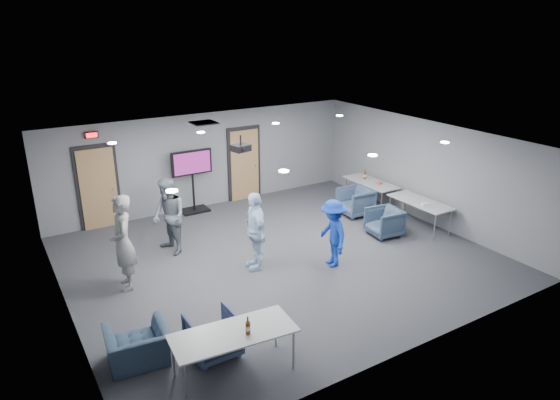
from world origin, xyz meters
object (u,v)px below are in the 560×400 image
tv_stand (193,177)px  bottle_right (365,175)px  table_right_a (371,183)px  person_a (123,243)px  person_d (333,233)px  projector (241,148)px  chair_front_a (213,335)px  table_front_left (233,335)px  table_right_b (420,203)px  chair_front_b (138,346)px  person_c (255,231)px  bottle_front (248,328)px  chair_right_b (384,222)px  chair_right_a (355,202)px  person_b (169,217)px

tv_stand → bottle_right: bearing=-23.2°
table_right_a → person_a: bearing=97.8°
person_d → projector: size_ratio=3.52×
person_a → tv_stand: (2.79, 3.25, 0.02)m
chair_front_a → table_front_left: table_front_left is taller
table_right_b → tv_stand: tv_stand is taller
chair_front_b → table_right_a: bearing=-149.6°
person_c → bottle_right: person_c is taller
chair_front_a → bottle_front: bottle_front is taller
table_front_left → bottle_right: bottle_right is taller
person_a → chair_right_b: bearing=91.7°
chair_right_a → bottle_right: 1.14m
chair_front_b → table_right_a: 8.57m
person_a → chair_front_b: 2.63m
bottle_right → person_b: bearing=-177.6°
bottle_front → tv_stand: tv_stand is taller
person_d → chair_front_b: 4.78m
bottle_right → person_a: bearing=-169.9°
table_right_b → table_front_left: 7.12m
person_b → tv_stand: 2.65m
table_right_b → projector: projector is taller
person_a → tv_stand: 4.28m
chair_right_a → chair_front_a: size_ratio=1.07×
table_front_left → tv_stand: tv_stand is taller
person_b → person_d: bearing=39.6°
chair_front_a → projector: bearing=-124.6°
person_c → chair_front_a: bearing=-32.4°
person_d → chair_right_b: bearing=118.7°
table_right_a → bottle_right: bottle_right is taller
person_a → person_d: 4.36m
chair_front_a → table_right_b: (6.71, 2.00, 0.33)m
person_b → bottle_front: size_ratio=6.05×
person_c → projector: (0.30, 1.16, 1.53)m
bottle_right → bottle_front: bearing=-142.6°
chair_right_b → table_right_a: table_right_a is taller
chair_right_a → table_right_b: size_ratio=0.49×
chair_right_a → table_front_left: 7.17m
person_c → table_right_a: (4.67, 1.62, -0.19)m
chair_front_a → chair_right_b: bearing=-159.8°
person_b → person_d: size_ratio=1.18×
bottle_front → table_front_left: bearing=139.3°
person_b → bottle_right: (6.02, 0.25, -0.06)m
chair_right_b → chair_front_b: chair_right_b is taller
person_d → chair_front_a: 3.85m
bottle_front → bottle_right: bearing=37.4°
chair_right_a → bottle_right: bottle_right is taller
table_right_b → bottle_right: 2.21m
person_a → table_right_b: size_ratio=1.14×
table_right_a → bottle_front: size_ratio=5.80×
chair_right_a → projector: projector is taller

